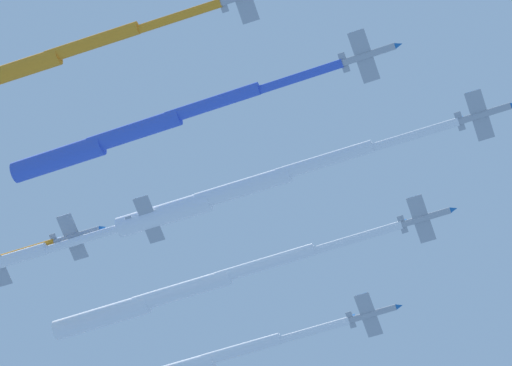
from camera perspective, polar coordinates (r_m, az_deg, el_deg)
The scene contains 4 objects.
jet_lead at distance 207.65m, azimuth -0.69°, elevation -0.27°, with size 51.36×49.72×4.20m.
jet_port_inner at distance 220.06m, azimuth -3.50°, elevation -4.95°, with size 54.69×53.69×4.29m.
jet_starboard_inner at distance 204.12m, azimuth -5.59°, elevation 2.28°, with size 49.62×48.61×4.30m.
jet_starboard_mid at distance 201.98m, azimuth -10.93°, elevation 4.95°, with size 49.51×47.16×4.34m.
Camera 1 is at (-45.76, -105.36, 25.20)m, focal length 88.56 mm.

